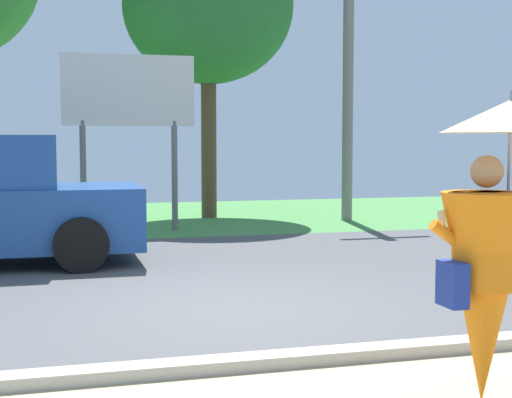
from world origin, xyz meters
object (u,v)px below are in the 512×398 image
monk_pedestrian (490,248)px  roadside_billboard (129,103)px  utility_pole (348,52)px  tree_right_mid (208,7)px

monk_pedestrian → roadside_billboard: 10.62m
monk_pedestrian → roadside_billboard: roadside_billboard is taller
utility_pole → tree_right_mid: bearing=153.0°
monk_pedestrian → utility_pole: size_ratio=0.30×
utility_pole → tree_right_mid: (-2.90, 1.47, 1.12)m
utility_pole → roadside_billboard: 5.19m
utility_pole → tree_right_mid: utility_pole is taller
roadside_billboard → tree_right_mid: tree_right_mid is taller
monk_pedestrian → roadside_billboard: (-1.39, 10.42, 1.47)m
roadside_billboard → tree_right_mid: size_ratio=0.52×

